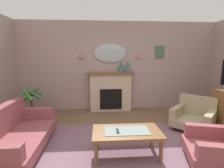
# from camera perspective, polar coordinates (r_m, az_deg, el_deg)

# --- Properties ---
(floor) EXTENTS (6.89, 6.31, 0.10)m
(floor) POSITION_cam_1_polar(r_m,az_deg,el_deg) (3.03, 8.04, -24.42)
(floor) COLOR brown
(floor) RESTS_ON ground
(wall_back) EXTENTS (6.89, 0.10, 2.64)m
(wall_back) POSITION_cam_1_polar(r_m,az_deg,el_deg) (5.20, 2.10, 6.00)
(wall_back) COLOR #B29993
(wall_back) RESTS_ON ground
(patterned_rug) EXTENTS (3.20, 2.40, 0.01)m
(patterned_rug) POSITION_cam_1_polar(r_m,az_deg,el_deg) (3.16, 7.25, -21.59)
(patterned_rug) COLOR #7F5B6B
(patterned_rug) RESTS_ON ground
(fireplace) EXTENTS (1.36, 0.36, 1.16)m
(fireplace) POSITION_cam_1_polar(r_m,az_deg,el_deg) (5.06, -0.48, -2.67)
(fireplace) COLOR beige
(fireplace) RESTS_ON ground
(mantel_vase_centre) EXTENTS (0.14, 0.14, 0.32)m
(mantel_vase_centre) POSITION_cam_1_polar(r_m,az_deg,el_deg) (4.96, 3.01, 5.52)
(mantel_vase_centre) COLOR #4C7093
(mantel_vase_centre) RESTS_ON fireplace
(mantel_vase_right) EXTENTS (0.11, 0.11, 0.36)m
(mantel_vase_right) POSITION_cam_1_polar(r_m,az_deg,el_deg) (4.98, 5.30, 5.91)
(mantel_vase_right) COLOR #4C7093
(mantel_vase_right) RESTS_ON fireplace
(wall_mirror) EXTENTS (0.96, 0.06, 0.56)m
(wall_mirror) POSITION_cam_1_polar(r_m,az_deg,el_deg) (5.09, -0.60, 10.32)
(wall_mirror) COLOR #B2BCC6
(wall_sconce_left) EXTENTS (0.14, 0.14, 0.14)m
(wall_sconce_left) POSITION_cam_1_polar(r_m,az_deg,el_deg) (5.06, -10.37, 9.60)
(wall_sconce_left) COLOR #D17066
(wall_sconce_right) EXTENTS (0.14, 0.14, 0.14)m
(wall_sconce_right) POSITION_cam_1_polar(r_m,az_deg,el_deg) (5.16, 9.03, 9.64)
(wall_sconce_right) COLOR #D17066
(framed_picture) EXTENTS (0.28, 0.03, 0.36)m
(framed_picture) POSITION_cam_1_polar(r_m,az_deg,el_deg) (5.40, 15.75, 10.34)
(framed_picture) COLOR #4C6B56
(coffee_table) EXTENTS (1.10, 0.60, 0.45)m
(coffee_table) POSITION_cam_1_polar(r_m,az_deg,el_deg) (2.86, 5.00, -16.48)
(coffee_table) COLOR brown
(coffee_table) RESTS_ON ground
(tv_remote) EXTENTS (0.04, 0.16, 0.02)m
(tv_remote) POSITION_cam_1_polar(r_m,az_deg,el_deg) (2.79, 1.90, -15.57)
(tv_remote) COLOR black
(tv_remote) RESTS_ON coffee_table
(floral_couch) EXTENTS (0.89, 1.73, 0.76)m
(floral_couch) POSITION_cam_1_polar(r_m,az_deg,el_deg) (3.46, -30.29, -14.18)
(floral_couch) COLOR #934C51
(floral_couch) RESTS_ON ground
(armchair_near_fireplace) EXTENTS (1.15, 1.15, 0.71)m
(armchair_near_fireplace) POSITION_cam_1_polar(r_m,az_deg,el_deg) (4.31, 25.99, -9.48)
(armchair_near_fireplace) COLOR tan
(armchair_near_fireplace) RESTS_ON ground
(armchair_by_coffee_table) EXTENTS (1.00, 0.99, 0.71)m
(armchair_by_coffee_table) POSITION_cam_1_polar(r_m,az_deg,el_deg) (3.16, 33.05, -17.04)
(armchair_by_coffee_table) COLOR #934C51
(armchair_by_coffee_table) RESTS_ON ground
(potted_plant_tall_palm) EXTENTS (0.58, 0.58, 0.91)m
(potted_plant_tall_palm) POSITION_cam_1_polar(r_m,az_deg,el_deg) (4.89, -25.50, -5.13)
(potted_plant_tall_palm) COLOR brown
(potted_plant_tall_palm) RESTS_ON ground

